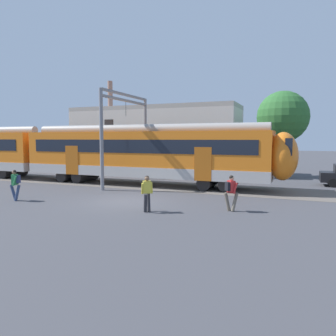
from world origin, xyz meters
name	(u,v)px	position (x,y,z in m)	size (l,w,h in m)	color
ground_plane	(126,201)	(0.00, 0.00, 0.00)	(160.00, 160.00, 0.00)	#424247
track_bed	(26,178)	(-12.99, 5.94, 0.01)	(80.00, 4.40, 0.01)	#605951
commuter_train	(48,152)	(-10.51, 5.94, 2.25)	(38.05, 3.07, 4.73)	#B2ADA8
pedestrian_green	(15,182)	(-5.58, -2.03, 0.99)	(0.71, 0.52, 1.67)	navy
pedestrian_yellow	(147,191)	(2.12, -1.83, 0.96)	(0.49, 0.71, 1.67)	#28282D
pedestrian_red	(231,190)	(5.62, -0.29, 0.99)	(0.69, 0.50, 1.67)	#6B6051
catenary_gantry	(126,125)	(-3.25, 5.94, 4.31)	(0.24, 6.64, 6.53)	gray
background_building	(154,140)	(-4.89, 14.49, 3.21)	(16.52, 5.00, 9.20)	beige
street_tree_right	(283,117)	(7.07, 14.61, 5.15)	(4.34, 4.34, 7.34)	brown
street_tree_left	(83,127)	(-14.66, 16.41, 4.68)	(3.20, 3.20, 6.31)	brown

